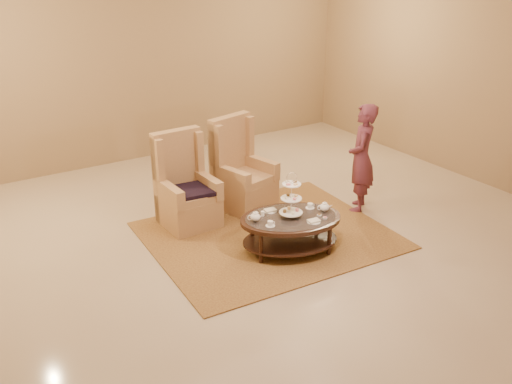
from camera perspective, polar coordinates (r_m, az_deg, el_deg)
ground at (r=7.16m, az=1.64°, el=-5.53°), size 8.00×8.00×0.00m
ceiling at (r=7.16m, az=1.64°, el=-5.53°), size 8.00×8.00×0.02m
wall_back at (r=9.98m, az=-11.57°, el=13.05°), size 8.00×0.04×3.50m
wall_right at (r=9.30m, az=23.04°, el=10.97°), size 0.04×8.00×3.50m
rug at (r=7.42m, az=1.22°, el=-4.33°), size 3.10×2.64×0.02m
tea_table at (r=6.92m, az=3.47°, el=-3.12°), size 1.45×1.21×1.03m
armchair_left at (r=7.65m, az=-7.07°, el=-0.18°), size 0.70×0.72×1.26m
armchair_right at (r=8.10m, az=-1.61°, el=1.46°), size 0.85×0.87×1.30m
person at (r=8.02m, az=10.52°, el=3.35°), size 0.66×0.65×1.53m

